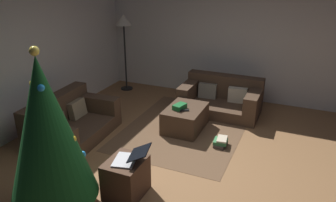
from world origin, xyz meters
TOP-DOWN VIEW (x-y plane):
  - ground_plane at (0.00, 0.00)m, footprint 6.40×6.40m
  - rear_partition at (0.00, 3.14)m, footprint 6.40×0.12m
  - corner_partition at (3.14, 0.00)m, footprint 0.12×6.40m
  - couch_left at (0.14, 2.25)m, footprint 1.59×1.02m
  - couch_right at (2.25, 0.20)m, footprint 0.91×1.53m
  - ottoman at (1.21, 0.58)m, footprint 0.85×0.62m
  - gift_box at (1.13, 0.65)m, footprint 0.28×0.21m
  - tv_remote at (1.07, 0.55)m, footprint 0.13×0.16m
  - christmas_tree at (-1.40, 1.20)m, footprint 0.98×0.98m
  - side_table at (-0.81, 0.61)m, footprint 0.52×0.44m
  - laptop at (-0.79, 0.54)m, footprint 0.43×0.50m
  - book_stack at (0.87, -0.17)m, footprint 0.29×0.23m
  - corner_lamp at (2.62, 2.60)m, footprint 0.36×0.36m
  - area_rug at (1.21, 0.58)m, footprint 2.60×2.00m

SIDE VIEW (x-z plane):
  - ground_plane at x=0.00m, z-range 0.00..0.00m
  - area_rug at x=1.21m, z-range 0.00..0.01m
  - book_stack at x=0.87m, z-range 0.00..0.13m
  - ottoman at x=1.21m, z-range 0.00..0.41m
  - side_table at x=-0.81m, z-range 0.00..0.49m
  - couch_right at x=2.25m, z-range -0.07..0.61m
  - couch_left at x=0.14m, z-range -0.08..0.63m
  - tv_remote at x=1.07m, z-range 0.41..0.43m
  - gift_box at x=1.13m, z-range 0.41..0.49m
  - laptop at x=-0.79m, z-range 0.45..0.65m
  - christmas_tree at x=-1.40m, z-range 0.07..2.06m
  - rear_partition at x=0.00m, z-range 0.00..2.60m
  - corner_partition at x=3.14m, z-range 0.00..2.60m
  - corner_lamp at x=2.62m, z-range 0.62..2.36m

